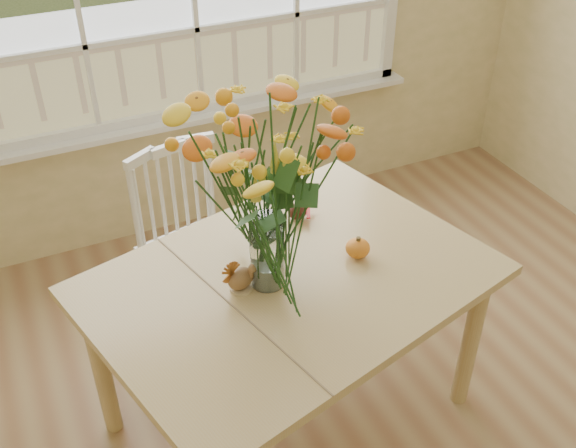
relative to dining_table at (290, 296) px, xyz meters
name	(u,v)px	position (x,y,z in m)	size (l,w,h in m)	color
dining_table	(290,296)	(0.00, 0.00, 0.00)	(1.61, 1.32, 0.75)	tan
windsor_chair	(187,234)	(-0.18, 0.72, -0.15)	(0.50, 0.48, 0.91)	white
flower_vase	(266,185)	(-0.09, 0.01, 0.50)	(0.57, 0.57, 0.68)	white
pumpkin	(358,249)	(0.28, 0.00, 0.13)	(0.09, 0.09, 0.07)	orange
turkey_figurine	(240,279)	(-0.19, 0.01, 0.14)	(0.12, 0.10, 0.12)	#CCB78C
dark_gourd	(297,212)	(0.18, 0.31, 0.13)	(0.13, 0.11, 0.07)	#38160F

